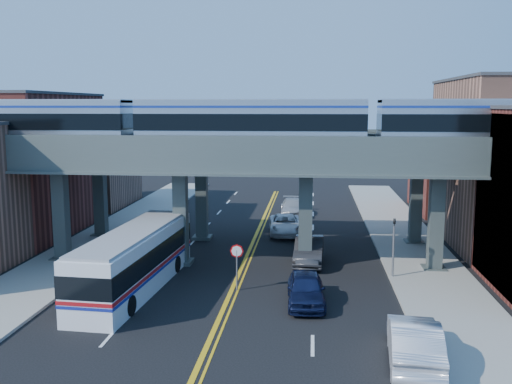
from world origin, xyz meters
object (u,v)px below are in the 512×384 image
car_parked_curb (414,342)px  transit_bus (135,260)px  stop_sign (237,260)px  car_lane_c (285,225)px  transit_train (251,123)px  car_lane_d (293,207)px  traffic_signal (394,241)px  car_lane_a (306,289)px  car_lane_b (309,250)px

car_parked_curb → transit_bus: bearing=-24.9°
stop_sign → car_lane_c: bearing=82.1°
transit_train → car_parked_curb: 17.60m
transit_train → car_lane_d: bearing=83.1°
traffic_signal → car_lane_a: (-5.06, -4.84, -1.49)m
transit_train → transit_bus: (-5.91, -5.34, -7.48)m
car_lane_a → car_parked_curb: (4.36, -6.53, 0.11)m
transit_train → stop_sign: 8.91m
car_parked_curb → car_lane_d: bearing=-73.9°
transit_train → stop_sign: (-0.23, -5.00, -7.37)m
traffic_signal → transit_bus: 14.97m
car_lane_b → car_lane_d: (-1.64, 16.19, -0.08)m
stop_sign → car_parked_curb: size_ratio=0.47×
stop_sign → traffic_signal: bearing=18.6°
car_parked_curb → car_lane_a: bearing=-51.2°
car_lane_d → car_parked_curb: (5.90, -30.51, 0.15)m
stop_sign → car_lane_b: (3.94, 5.95, -0.91)m
transit_bus → stop_sign: bearing=-82.7°
stop_sign → car_lane_c: (2.00, 14.38, -1.01)m
traffic_signal → car_lane_a: bearing=-136.3°
transit_train → car_lane_c: transit_train is taller
transit_bus → car_parked_curb: size_ratio=2.28×
transit_bus → car_parked_curb: bearing=-116.2°
car_lane_d → car_parked_curb: car_parked_curb is taller
car_lane_a → stop_sign: bearing=151.7°
car_lane_c → car_lane_d: size_ratio=1.02×
transit_train → car_lane_d: (2.07, 17.14, -8.36)m
traffic_signal → car_lane_d: 20.30m
traffic_signal → car_parked_curb: 11.48m
car_lane_d → car_lane_c: bearing=-95.2°
stop_sign → transit_train: bearing=87.4°
car_lane_a → car_parked_curb: size_ratio=0.85×
transit_train → car_lane_b: bearing=14.3°
transit_train → traffic_signal: (8.67, -2.00, -6.83)m
stop_sign → traffic_signal: traffic_signal is taller
car_lane_c → car_parked_curb: bearing=-79.7°
transit_bus → car_lane_a: (9.52, -1.50, -0.85)m
car_lane_b → car_lane_c: (-1.94, 8.43, -0.10)m
car_lane_d → car_parked_curb: 31.07m
stop_sign → traffic_signal: (8.90, 3.00, 0.54)m
car_lane_c → car_lane_d: car_lane_d is taller
car_lane_a → car_lane_d: car_lane_a is taller
transit_bus → car_lane_c: bearing=-23.7°
transit_bus → car_lane_c: 16.63m
transit_train → traffic_signal: 11.22m
car_lane_d → car_lane_b: bearing=-87.2°
transit_bus → car_lane_a: size_ratio=2.68×
traffic_signal → stop_sign: bearing=-161.4°
stop_sign → car_lane_d: 22.28m
car_lane_a → car_lane_b: 7.79m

